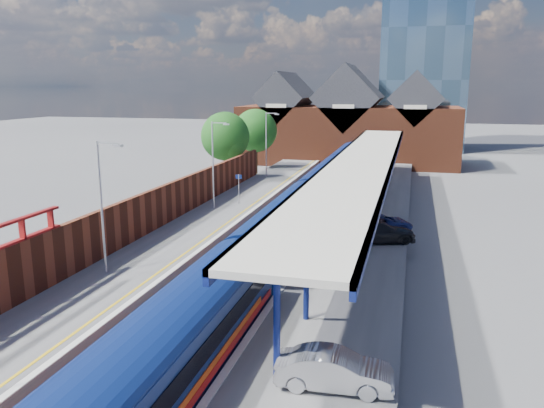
% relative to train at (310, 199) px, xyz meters
% --- Properties ---
extents(ground, '(240.00, 240.00, 0.00)m').
position_rel_train_xyz_m(ground, '(-1.49, 7.94, -2.12)').
color(ground, '#5B5B5E').
rests_on(ground, ground).
extents(ballast_bed, '(6.00, 76.00, 0.06)m').
position_rel_train_xyz_m(ballast_bed, '(-1.49, -2.06, -2.09)').
color(ballast_bed, '#473D33').
rests_on(ballast_bed, ground).
extents(rails, '(4.51, 76.00, 0.14)m').
position_rel_train_xyz_m(rails, '(-1.49, -2.06, -2.00)').
color(rails, slate).
rests_on(rails, ground).
extents(left_platform, '(5.00, 76.00, 1.00)m').
position_rel_train_xyz_m(left_platform, '(-6.99, -2.06, -1.62)').
color(left_platform, '#565659').
rests_on(left_platform, ground).
extents(right_platform, '(6.00, 76.00, 1.00)m').
position_rel_train_xyz_m(right_platform, '(4.51, -2.06, -1.62)').
color(right_platform, '#565659').
rests_on(right_platform, ground).
extents(coping_left, '(0.30, 76.00, 0.05)m').
position_rel_train_xyz_m(coping_left, '(-4.64, -2.06, -1.10)').
color(coping_left, silver).
rests_on(coping_left, left_platform).
extents(coping_right, '(0.30, 76.00, 0.05)m').
position_rel_train_xyz_m(coping_right, '(1.66, -2.06, -1.10)').
color(coping_right, silver).
rests_on(coping_right, right_platform).
extents(yellow_line, '(0.14, 76.00, 0.01)m').
position_rel_train_xyz_m(yellow_line, '(-5.24, -2.06, -1.12)').
color(yellow_line, yellow).
rests_on(yellow_line, left_platform).
extents(train, '(2.87, 65.91, 3.45)m').
position_rel_train_xyz_m(train, '(0.00, 0.00, 0.00)').
color(train, '#0B1C51').
rests_on(train, ground).
extents(canopy, '(4.50, 52.00, 4.48)m').
position_rel_train_xyz_m(canopy, '(3.99, -0.11, 3.13)').
color(canopy, navy).
rests_on(canopy, right_platform).
extents(lamp_post_b, '(1.48, 0.18, 7.00)m').
position_rel_train_xyz_m(lamp_post_b, '(-7.86, -16.06, 2.87)').
color(lamp_post_b, '#A5A8AA').
rests_on(lamp_post_b, left_platform).
extents(lamp_post_c, '(1.48, 0.18, 7.00)m').
position_rel_train_xyz_m(lamp_post_c, '(-7.86, -0.06, 2.87)').
color(lamp_post_c, '#A5A8AA').
rests_on(lamp_post_c, left_platform).
extents(lamp_post_d, '(1.48, 0.18, 7.00)m').
position_rel_train_xyz_m(lamp_post_d, '(-7.86, 15.94, 2.87)').
color(lamp_post_d, '#A5A8AA').
rests_on(lamp_post_d, left_platform).
extents(platform_sign, '(0.55, 0.08, 2.50)m').
position_rel_train_xyz_m(platform_sign, '(-6.49, 1.94, 0.57)').
color(platform_sign, '#A5A8AA').
rests_on(platform_sign, left_platform).
extents(brick_wall, '(0.35, 50.00, 3.86)m').
position_rel_train_xyz_m(brick_wall, '(-9.59, -8.52, 0.33)').
color(brick_wall, maroon).
rests_on(brick_wall, left_platform).
extents(station_building, '(30.00, 12.12, 13.78)m').
position_rel_train_xyz_m(station_building, '(-1.49, 35.94, 3.33)').
color(station_building, maroon).
rests_on(station_building, ground).
extents(glass_tower, '(14.20, 14.20, 40.30)m').
position_rel_train_xyz_m(glass_tower, '(8.51, 57.94, 18.08)').
color(glass_tower, slate).
rests_on(glass_tower, ground).
extents(tree_near, '(5.20, 5.20, 8.10)m').
position_rel_train_xyz_m(tree_near, '(-11.84, 13.85, 3.23)').
color(tree_near, '#382314').
rests_on(tree_near, ground).
extents(tree_far, '(5.20, 5.20, 8.10)m').
position_rel_train_xyz_m(tree_far, '(-10.84, 21.85, 3.23)').
color(tree_far, '#382314').
rests_on(tree_far, ground).
extents(parked_car_silver, '(3.94, 1.60, 1.27)m').
position_rel_train_xyz_m(parked_car_silver, '(5.44, -24.01, -0.49)').
color(parked_car_silver, '#A5A4A9').
rests_on(parked_car_silver, right_platform).
extents(parked_car_dark, '(5.10, 3.49, 1.37)m').
position_rel_train_xyz_m(parked_car_dark, '(5.70, -6.61, -0.44)').
color(parked_car_dark, black).
rests_on(parked_car_dark, right_platform).
extents(parked_car_blue, '(4.81, 3.21, 1.23)m').
position_rel_train_xyz_m(parked_car_blue, '(5.64, -4.06, -0.51)').
color(parked_car_blue, navy).
rests_on(parked_car_blue, right_platform).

